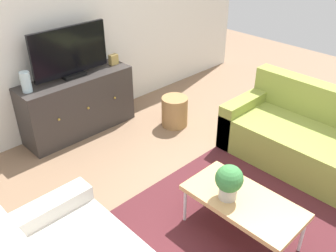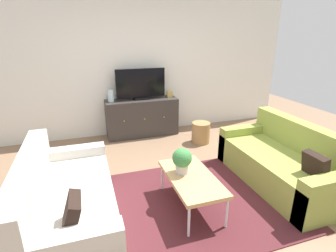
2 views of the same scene
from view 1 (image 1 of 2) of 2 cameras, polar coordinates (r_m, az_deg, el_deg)
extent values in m
plane|color=#84664C|center=(3.51, 8.17, -14.44)|extent=(10.00, 10.00, 0.00)
cube|color=silver|center=(4.60, -16.95, 15.43)|extent=(6.40, 0.12, 2.70)
cube|color=#4C1E23|center=(3.44, 10.19, -15.56)|extent=(2.50, 1.90, 0.01)
cube|color=beige|center=(3.13, -19.05, -15.78)|extent=(0.89, 0.18, 0.56)
cube|color=olive|center=(4.28, 20.85, -3.24)|extent=(0.89, 1.81, 0.44)
cube|color=olive|center=(4.46, 23.33, 0.63)|extent=(0.20, 1.81, 0.83)
cube|color=olive|center=(4.57, 12.07, 1.40)|extent=(0.89, 0.18, 0.56)
cube|color=tan|center=(3.14, 11.66, -11.39)|extent=(0.51, 0.99, 0.04)
cylinder|color=silver|center=(3.29, 20.17, -15.69)|extent=(0.03, 0.03, 0.37)
cylinder|color=silver|center=(3.35, 2.67, -12.21)|extent=(0.03, 0.03, 0.37)
cylinder|color=silver|center=(3.60, 7.44, -8.87)|extent=(0.03, 0.03, 0.37)
cylinder|color=#B7B2A8|center=(3.08, 9.29, -10.13)|extent=(0.15, 0.15, 0.11)
sphere|color=#387A3D|center=(2.99, 9.52, -8.08)|extent=(0.23, 0.23, 0.23)
cube|color=#332D2B|center=(4.70, -13.81, 3.29)|extent=(1.41, 0.44, 0.74)
sphere|color=#B79338|center=(4.34, -16.63, 0.99)|extent=(0.03, 0.03, 0.03)
sphere|color=#B79338|center=(4.50, -12.30, 2.75)|extent=(0.03, 0.03, 0.03)
sphere|color=#B79338|center=(4.69, -8.29, 4.36)|extent=(0.03, 0.03, 0.03)
cube|color=black|center=(4.55, -14.55, 7.73)|extent=(0.28, 0.16, 0.04)
cube|color=black|center=(4.45, -15.06, 11.26)|extent=(0.96, 0.04, 0.56)
cylinder|color=silver|center=(4.27, -21.27, 6.41)|extent=(0.11, 0.11, 0.23)
cube|color=tan|center=(4.81, -8.49, 10.21)|extent=(0.11, 0.07, 0.13)
cylinder|color=#9E7547|center=(4.76, 1.04, 2.29)|extent=(0.34, 0.34, 0.39)
camera|label=2|loc=(1.61, 86.91, -19.28)|focal=27.72mm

